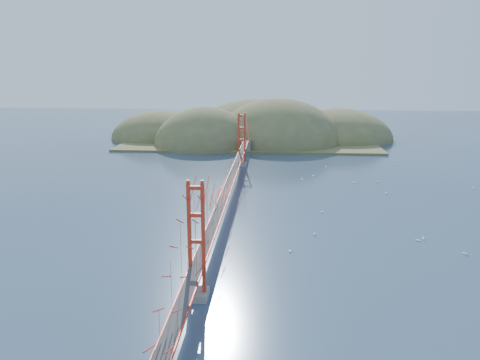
# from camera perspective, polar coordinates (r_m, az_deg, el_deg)

# --- Properties ---
(ground) EXTENTS (320.00, 320.00, 0.00)m
(ground) POSITION_cam_1_polar(r_m,az_deg,el_deg) (74.25, -1.42, -3.17)
(ground) COLOR #2E435D
(ground) RESTS_ON ground
(bridge) EXTENTS (2.20, 94.40, 12.00)m
(bridge) POSITION_cam_1_polar(r_m,az_deg,el_deg) (72.66, -1.44, 2.16)
(bridge) COLOR gray
(bridge) RESTS_ON ground
(far_headlands) EXTENTS (84.00, 58.00, 25.00)m
(far_headlands) POSITION_cam_1_polar(r_m,az_deg,el_deg) (140.89, 2.24, 5.06)
(far_headlands) COLOR olive
(far_headlands) RESTS_ON ground
(sailboat_16) EXTENTS (0.70, 0.70, 0.75)m
(sailboat_16) POSITION_cam_1_polar(r_m,az_deg,el_deg) (90.92, 13.75, -0.25)
(sailboat_16) COLOR white
(sailboat_16) RESTS_ON ground
(sailboat_4) EXTENTS (0.59, 0.61, 0.69)m
(sailboat_4) POSITION_cam_1_polar(r_m,az_deg,el_deg) (84.93, 17.35, -1.50)
(sailboat_4) COLOR white
(sailboat_4) RESTS_ON ground
(sailboat_14) EXTENTS (0.52, 0.54, 0.60)m
(sailboat_14) POSITION_cam_1_polar(r_m,az_deg,el_deg) (65.01, 21.44, -6.59)
(sailboat_14) COLOR white
(sailboat_14) RESTS_ON ground
(sailboat_3) EXTENTS (0.55, 0.48, 0.63)m
(sailboat_3) POSITION_cam_1_polar(r_m,az_deg,el_deg) (91.67, 7.53, 0.15)
(sailboat_3) COLOR white
(sailboat_3) RESTS_ON ground
(sailboat_9) EXTENTS (0.52, 0.57, 0.64)m
(sailboat_9) POSITION_cam_1_polar(r_m,az_deg,el_deg) (94.55, 26.61, -0.82)
(sailboat_9) COLOR white
(sailboat_9) RESTS_ON ground
(sailboat_0) EXTENTS (0.42, 0.51, 0.59)m
(sailboat_0) POSITION_cam_1_polar(r_m,az_deg,el_deg) (62.96, 9.09, -6.43)
(sailboat_0) COLOR white
(sailboat_0) RESTS_ON ground
(sailboat_17) EXTENTS (0.49, 0.44, 0.56)m
(sailboat_17) POSITION_cam_1_polar(r_m,az_deg,el_deg) (113.51, 19.11, 2.17)
(sailboat_17) COLOR white
(sailboat_17) RESTS_ON ground
(sailboat_8) EXTENTS (0.59, 0.52, 0.68)m
(sailboat_8) POSITION_cam_1_polar(r_m,az_deg,el_deg) (109.27, 18.57, 1.78)
(sailboat_8) COLOR white
(sailboat_8) RESTS_ON ground
(sailboat_1) EXTENTS (0.56, 0.56, 0.60)m
(sailboat_1) POSITION_cam_1_polar(r_m,az_deg,el_deg) (72.21, 9.98, -3.77)
(sailboat_1) COLOR white
(sailboat_1) RESTS_ON ground
(sailboat_12) EXTENTS (0.64, 0.64, 0.71)m
(sailboat_12) POSITION_cam_1_polar(r_m,az_deg,el_deg) (94.66, 8.96, 0.55)
(sailboat_12) COLOR white
(sailboat_12) RESTS_ON ground
(sailboat_2) EXTENTS (0.59, 0.59, 0.66)m
(sailboat_2) POSITION_cam_1_polar(r_m,az_deg,el_deg) (64.15, 20.88, -6.81)
(sailboat_2) COLOR white
(sailboat_2) RESTS_ON ground
(sailboat_10) EXTENTS (0.54, 0.54, 0.57)m
(sailboat_10) POSITION_cam_1_polar(r_m,az_deg,el_deg) (57.10, 6.12, -8.52)
(sailboat_10) COLOR white
(sailboat_10) RESTS_ON ground
(sailboat_7) EXTENTS (0.49, 0.44, 0.56)m
(sailboat_7) POSITION_cam_1_polar(r_m,az_deg,el_deg) (103.58, 10.44, 1.64)
(sailboat_7) COLOR white
(sailboat_7) RESTS_ON ground
(sailboat_6) EXTENTS (0.64, 0.64, 0.67)m
(sailboat_6) POSITION_cam_1_polar(r_m,az_deg,el_deg) (62.03, 25.74, -8.02)
(sailboat_6) COLOR white
(sailboat_6) RESTS_ON ground
(sailboat_15) EXTENTS (0.66, 0.66, 0.70)m
(sailboat_15) POSITION_cam_1_polar(r_m,az_deg,el_deg) (92.64, 16.42, -0.16)
(sailboat_15) COLOR white
(sailboat_15) RESTS_ON ground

